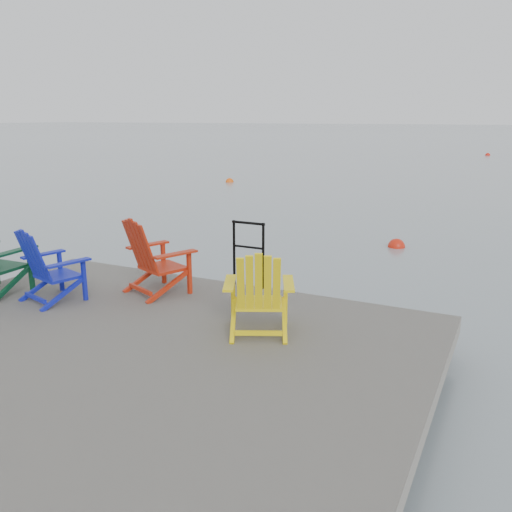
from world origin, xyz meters
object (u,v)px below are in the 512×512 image
at_px(chair_blue, 48,265).
at_px(buoy_b, 230,182).
at_px(buoy_a, 396,247).
at_px(buoy_d, 488,155).
at_px(handrail, 248,248).
at_px(chair_red, 154,256).
at_px(chair_yellow, 259,292).

relative_size(chair_blue, buoy_b, 2.65).
distance_m(buoy_a, buoy_d, 31.59).
xyz_separation_m(handrail, chair_red, (-0.97, -0.80, -0.04)).
height_order(chair_blue, chair_yellow, same).
bearing_deg(chair_red, chair_yellow, 3.13).
xyz_separation_m(handrail, buoy_d, (0.80, 36.89, -1.04)).
height_order(chair_yellow, buoy_a, chair_yellow).
bearing_deg(buoy_a, buoy_d, 90.21).
distance_m(buoy_b, buoy_d, 24.36).
bearing_deg(handrail, chair_yellow, -59.41).
relative_size(chair_red, chair_yellow, 1.08).
relative_size(handrail, buoy_d, 2.51).
bearing_deg(handrail, chair_blue, -140.19).
height_order(chair_blue, buoy_d, chair_blue).
bearing_deg(chair_red, buoy_b, 138.03).
xyz_separation_m(handrail, chair_yellow, (0.85, -1.44, -0.07)).
height_order(handrail, chair_red, chair_red).
distance_m(chair_red, buoy_b, 16.68).
distance_m(chair_blue, buoy_b, 17.04).
distance_m(chair_blue, buoy_a, 7.57).
bearing_deg(buoy_a, chair_blue, -112.49).
xyz_separation_m(chair_blue, buoy_a, (2.87, 6.94, -0.97)).
distance_m(chair_blue, chair_red, 1.29).
xyz_separation_m(handrail, buoy_b, (-8.12, 14.23, -1.04)).
relative_size(chair_red, buoy_b, 2.86).
bearing_deg(chair_red, handrail, 62.23).
distance_m(handrail, chair_blue, 2.55).
height_order(buoy_a, buoy_b, buoy_a).
height_order(handrail, buoy_b, handrail).
relative_size(buoy_a, buoy_d, 1.04).
xyz_separation_m(handrail, chair_blue, (-1.96, -1.63, -0.07)).
bearing_deg(buoy_a, handrail, -99.78).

